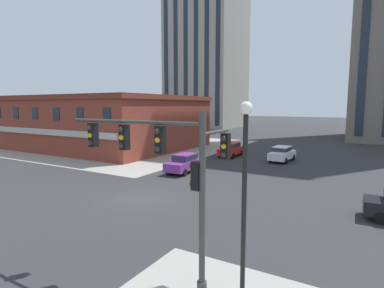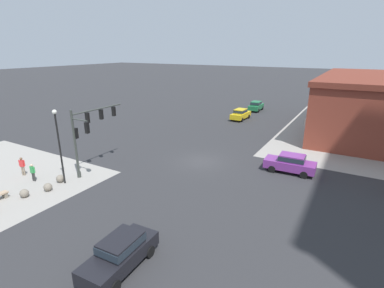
% 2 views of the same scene
% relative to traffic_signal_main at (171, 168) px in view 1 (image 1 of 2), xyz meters
% --- Properties ---
extents(ground_plane, '(320.00, 320.00, 0.00)m').
position_rel_traffic_signal_main_xyz_m(ground_plane, '(-7.31, 7.19, -4.03)').
color(ground_plane, '#2D2D30').
extents(sidewalk_far_corner, '(32.00, 32.00, 0.02)m').
position_rel_traffic_signal_main_xyz_m(sidewalk_far_corner, '(-27.31, 27.19, -4.03)').
color(sidewalk_far_corner, gray).
rests_on(sidewalk_far_corner, ground).
extents(traffic_signal_main, '(5.79, 2.09, 5.93)m').
position_rel_traffic_signal_main_xyz_m(traffic_signal_main, '(0.00, 0.00, 0.00)').
color(traffic_signal_main, '#383D38').
rests_on(traffic_signal_main, ground).
extents(street_lamp_corner_near, '(0.36, 0.36, 6.20)m').
position_rel_traffic_signal_main_xyz_m(street_lamp_corner_near, '(2.69, -0.28, -0.21)').
color(street_lamp_corner_near, black).
rests_on(street_lamp_corner_near, ground).
extents(car_main_northbound_far, '(2.11, 4.51, 1.68)m').
position_rel_traffic_signal_main_xyz_m(car_main_northbound_far, '(-2.71, 25.49, -3.11)').
color(car_main_northbound_far, silver).
rests_on(car_main_northbound_far, ground).
extents(car_main_southbound_near, '(1.95, 4.43, 1.68)m').
position_rel_traffic_signal_main_xyz_m(car_main_southbound_near, '(-8.90, 25.84, -3.11)').
color(car_main_southbound_near, red).
rests_on(car_main_southbound_near, ground).
extents(car_cross_eastbound, '(2.01, 4.46, 1.68)m').
position_rel_traffic_signal_main_xyz_m(car_cross_eastbound, '(-9.02, 15.40, -3.11)').
color(car_cross_eastbound, '#7A3389').
rests_on(car_cross_eastbound, ground).
extents(storefront_block_near_corner, '(25.31, 19.93, 7.40)m').
position_rel_traffic_signal_main_xyz_m(storefront_block_near_corner, '(-28.72, 24.92, -0.32)').
color(storefront_block_near_corner, brown).
rests_on(storefront_block_near_corner, ground).
extents(residential_tower_skyline_left, '(18.88, 18.42, 53.35)m').
position_rel_traffic_signal_main_xyz_m(residential_tower_skyline_left, '(-35.95, 71.08, 22.67)').
color(residential_tower_skyline_left, '#9E998E').
rests_on(residential_tower_skyline_left, ground).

